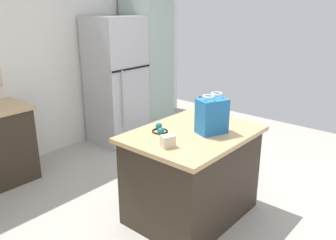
% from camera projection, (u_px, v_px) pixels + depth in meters
% --- Properties ---
extents(ground, '(6.55, 6.55, 0.00)m').
position_uv_depth(ground, '(198.00, 215.00, 3.49)').
color(ground, '#ADA89E').
extents(back_wall, '(5.46, 0.13, 2.71)m').
position_uv_depth(back_wall, '(43.00, 54.00, 4.61)').
color(back_wall, silver).
rests_on(back_wall, ground).
extents(kitchen_island, '(1.22, 0.93, 0.87)m').
position_uv_depth(kitchen_island, '(192.00, 174.00, 3.38)').
color(kitchen_island, '#33281E').
rests_on(kitchen_island, ground).
extents(refrigerator, '(0.72, 0.70, 1.82)m').
position_uv_depth(refrigerator, '(116.00, 81.00, 5.14)').
color(refrigerator, '#B7B7BC').
rests_on(refrigerator, ground).
extents(tall_cabinet, '(0.57, 0.62, 2.29)m').
position_uv_depth(tall_cabinet, '(147.00, 60.00, 5.54)').
color(tall_cabinet, '#9EB2A8').
rests_on(tall_cabinet, ground).
extents(shopping_bag, '(0.31, 0.26, 0.36)m').
position_uv_depth(shopping_bag, '(212.00, 116.00, 3.17)').
color(shopping_bag, '#236BAD').
rests_on(shopping_bag, kitchen_island).
extents(small_box, '(0.13, 0.12, 0.10)m').
position_uv_depth(small_box, '(168.00, 141.00, 2.89)').
color(small_box, beige).
rests_on(small_box, kitchen_island).
extents(bottle, '(0.06, 0.06, 0.27)m').
position_uv_depth(bottle, '(200.00, 110.00, 3.47)').
color(bottle, '#C66633').
rests_on(bottle, kitchen_island).
extents(ear_defenders, '(0.21, 0.21, 0.06)m').
position_uv_depth(ear_defenders, '(160.00, 129.00, 3.24)').
color(ear_defenders, black).
rests_on(ear_defenders, kitchen_island).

